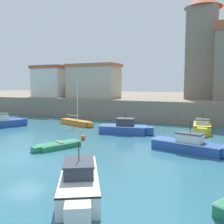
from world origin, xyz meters
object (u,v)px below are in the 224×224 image
at_px(sailboat_orange_2, 76,122).
at_px(motorboat_blue_3, 189,145).
at_px(motorboat_blue_0, 125,128).
at_px(mooring_buoy, 83,137).
at_px(dinghy_green_5, 58,145).
at_px(harbor_shed_mid_row, 94,81).
at_px(motorboat_yellow_6, 202,127).
at_px(harbor_shed_near_wharf, 55,81).
at_px(motorboat_white_7, 79,181).

xyz_separation_m(sailboat_orange_2, motorboat_blue_3, (14.53, -7.38, 0.16)).
bearing_deg(motorboat_blue_0, mooring_buoy, -117.73).
xyz_separation_m(motorboat_blue_0, dinghy_green_5, (-2.49, -7.96, -0.33)).
distance_m(mooring_buoy, harbor_shed_mid_row, 20.79).
bearing_deg(motorboat_blue_0, motorboat_blue_3, -34.15).
height_order(motorboat_yellow_6, mooring_buoy, motorboat_yellow_6).
relative_size(dinghy_green_5, motorboat_yellow_6, 0.79).
distance_m(motorboat_blue_3, mooring_buoy, 9.38).
xyz_separation_m(motorboat_blue_0, sailboat_orange_2, (-7.47, 2.59, -0.20)).
distance_m(motorboat_blue_3, motorboat_yellow_6, 8.69).
bearing_deg(motorboat_blue_3, motorboat_yellow_6, 89.74).
relative_size(sailboat_orange_2, harbor_shed_mid_row, 0.65).
bearing_deg(motorboat_blue_0, harbor_shed_near_wharf, 143.64).
bearing_deg(dinghy_green_5, mooring_buoy, 87.16).
bearing_deg(harbor_shed_near_wharf, motorboat_blue_0, -36.36).
xyz_separation_m(mooring_buoy, harbor_shed_near_wharf, (-16.79, 18.46, 5.32)).
xyz_separation_m(dinghy_green_5, harbor_shed_near_wharf, (-16.61, 22.02, 5.30)).
distance_m(motorboat_yellow_6, mooring_buoy, 12.55).
xyz_separation_m(motorboat_blue_3, mooring_buoy, (-9.37, 0.39, -0.31)).
height_order(sailboat_orange_2, harbor_shed_mid_row, harbor_shed_mid_row).
height_order(motorboat_yellow_6, harbor_shed_near_wharf, harbor_shed_near_wharf).
xyz_separation_m(motorboat_blue_0, motorboat_blue_3, (7.06, -4.79, -0.04)).
height_order(dinghy_green_5, harbor_shed_near_wharf, harbor_shed_near_wharf).
relative_size(motorboat_yellow_6, mooring_buoy, 11.01).
xyz_separation_m(dinghy_green_5, motorboat_yellow_6, (9.59, 11.87, 0.32)).
height_order(motorboat_blue_3, motorboat_white_7, motorboat_white_7).
distance_m(motorboat_blue_0, dinghy_green_5, 8.35).
bearing_deg(harbor_shed_mid_row, sailboat_orange_2, -71.84).
relative_size(sailboat_orange_2, harbor_shed_near_wharf, 0.80).
bearing_deg(sailboat_orange_2, motorboat_blue_0, -19.13).
xyz_separation_m(sailboat_orange_2, mooring_buoy, (5.16, -6.99, -0.15)).
height_order(dinghy_green_5, motorboat_yellow_6, motorboat_yellow_6).
distance_m(sailboat_orange_2, motorboat_blue_3, 16.30).
bearing_deg(motorboat_blue_3, harbor_shed_near_wharf, 144.23).
bearing_deg(motorboat_white_7, motorboat_blue_3, 70.75).
relative_size(motorboat_blue_0, sailboat_orange_2, 1.00).
distance_m(motorboat_blue_3, harbor_shed_near_wharf, 32.63).
height_order(sailboat_orange_2, motorboat_yellow_6, sailboat_orange_2).
distance_m(dinghy_green_5, motorboat_white_7, 9.04).
height_order(motorboat_blue_0, sailboat_orange_2, sailboat_orange_2).
relative_size(sailboat_orange_2, motorboat_yellow_6, 1.12).
distance_m(motorboat_white_7, harbor_shed_mid_row, 32.26).
xyz_separation_m(motorboat_white_7, mooring_buoy, (-5.94, 10.21, -0.38)).
relative_size(sailboat_orange_2, dinghy_green_5, 1.41).
height_order(motorboat_blue_0, motorboat_yellow_6, motorboat_blue_0).
bearing_deg(mooring_buoy, harbor_shed_mid_row, 115.96).
distance_m(dinghy_green_5, harbor_shed_mid_row, 23.88).
bearing_deg(harbor_shed_mid_row, motorboat_blue_3, -45.45).
distance_m(motorboat_blue_0, sailboat_orange_2, 7.91).
bearing_deg(dinghy_green_5, motorboat_yellow_6, 51.07).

